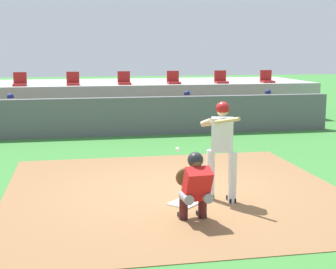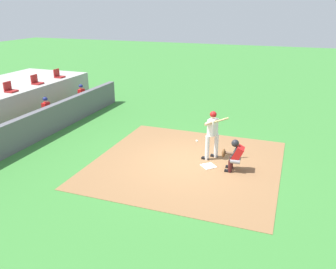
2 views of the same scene
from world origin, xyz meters
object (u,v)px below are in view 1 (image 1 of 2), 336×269
Objects in this scene: home_plate at (184,203)px; dugout_player_3 at (269,107)px; catcher_crouched at (195,184)px; stadium_seat_5 at (221,80)px; batter_at_plate at (221,145)px; stadium_seat_1 at (20,82)px; stadium_seat_4 at (173,80)px; dugout_player_1 at (11,113)px; dugout_player_2 at (188,109)px; stadium_seat_2 at (73,81)px; stadium_seat_6 at (267,79)px; stadium_seat_3 at (124,81)px.

dugout_player_3 reaches higher than home_plate.
stadium_seat_5 is at bearing 71.30° from catcher_crouched.
batter_at_plate is 11.03m from stadium_seat_1.
stadium_seat_4 reaches higher than home_plate.
home_plate is 0.34× the size of dugout_player_3.
dugout_player_1 is at bearing -160.34° from stadium_seat_4.
catcher_crouched is at bearing -91.41° from home_plate.
dugout_player_2 is 1.00× the size of dugout_player_3.
catcher_crouched is at bearing -127.42° from batter_at_plate.
dugout_player_3 is at bearing 62.66° from batter_at_plate.
catcher_crouched is (-0.02, -0.86, 0.59)m from home_plate.
stadium_seat_4 is (1.86, 10.18, 1.51)m from home_plate.
stadium_seat_1 is (-8.58, 2.03, 0.86)m from dugout_player_3.
dugout_player_2 is at bearing 76.56° from home_plate.
dugout_player_2 is 6.08m from stadium_seat_1.
stadium_seat_2 is (1.86, 0.00, 0.00)m from stadium_seat_1.
stadium_seat_3 is at bearing 180.00° from stadium_seat_6.
dugout_player_1 is (-3.82, 9.00, 0.06)m from catcher_crouched.
stadium_seat_1 is 7.43m from stadium_seat_5.
dugout_player_1 is at bearing 115.23° from home_plate.
catcher_crouched is at bearing -99.66° from stadium_seat_4.
stadium_seat_3 reaches higher than home_plate.
catcher_crouched is at bearing -80.55° from stadium_seat_2.
stadium_seat_2 is at bearing 180.00° from stadium_seat_5.
dugout_player_1 is 6.11m from stadium_seat_4.
stadium_seat_1 and stadium_seat_3 have the same top height.
stadium_seat_2 reaches higher than batter_at_plate.
stadium_seat_1 is (0.12, 2.03, 0.86)m from dugout_player_1.
home_plate is 10.46m from stadium_seat_2.
stadium_seat_5 is (7.43, 0.00, 0.00)m from stadium_seat_1.
stadium_seat_3 is at bearing 180.00° from stadium_seat_4.
stadium_seat_4 and stadium_seat_5 have the same top height.
stadium_seat_2 and stadium_seat_3 have the same top height.
dugout_player_3 is 2.71× the size of stadium_seat_1.
dugout_player_1 is 2.71× the size of stadium_seat_6.
batter_at_plate is 3.76× the size of stadium_seat_3.
stadium_seat_3 is 1.00× the size of stadium_seat_6.
stadium_seat_3 is (3.84, 2.03, 0.86)m from dugout_player_1.
stadium_seat_6 is (7.43, 0.00, 0.00)m from stadium_seat_2.
stadium_seat_1 is 9.29m from stadium_seat_6.
stadium_seat_3 and stadium_seat_6 have the same top height.
home_plate is 0.24× the size of batter_at_plate.
batter_at_plate reaches higher than dugout_player_3.
dugout_player_2 is 2.71× the size of stadium_seat_2.
catcher_crouched is 1.29× the size of dugout_player_1.
stadium_seat_1 and stadium_seat_6 have the same top height.
batter_at_plate is 1.25m from catcher_crouched.
dugout_player_3 is 8.86m from stadium_seat_1.
stadium_seat_6 is (5.59, 11.04, 0.93)m from catcher_crouched.
batter_at_plate is 11.23m from stadium_seat_6.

